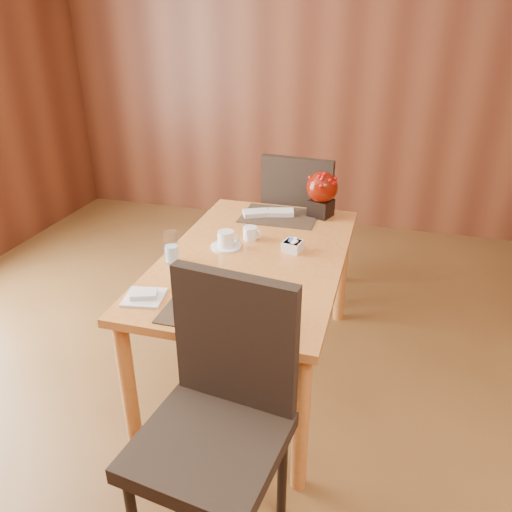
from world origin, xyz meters
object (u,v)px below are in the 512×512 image
(coffee_cup, at_px, (226,241))
(berry_decor, at_px, (322,191))
(soup_setting, at_px, (225,305))
(bread_plate, at_px, (144,297))
(dining_table, at_px, (255,271))
(creamer_jug, at_px, (250,233))
(near_chair, at_px, (220,405))
(water_glass, at_px, (171,247))
(far_chair, at_px, (301,219))
(sugar_caddy, at_px, (293,246))

(coffee_cup, bearing_deg, berry_decor, 54.92)
(soup_setting, xyz_separation_m, bread_plate, (-0.39, 0.05, -0.05))
(dining_table, height_order, soup_setting, soup_setting)
(soup_setting, distance_m, creamer_jug, 0.79)
(dining_table, relative_size, near_chair, 1.41)
(dining_table, distance_m, soup_setting, 0.62)
(soup_setting, distance_m, water_glass, 0.58)
(far_chair, bearing_deg, berry_decor, 125.63)
(dining_table, height_order, water_glass, water_glass)
(bread_plate, xyz_separation_m, near_chair, (0.48, -0.38, -0.15))
(dining_table, xyz_separation_m, berry_decor, (0.24, 0.63, 0.25))
(sugar_caddy, relative_size, far_chair, 0.09)
(near_chair, distance_m, far_chair, 1.86)
(creamer_jug, relative_size, far_chair, 0.09)
(soup_setting, bearing_deg, berry_decor, 83.97)
(coffee_cup, relative_size, near_chair, 0.15)
(soup_setting, relative_size, bread_plate, 1.83)
(sugar_caddy, bearing_deg, near_chair, -92.52)
(water_glass, height_order, far_chair, far_chair)
(soup_setting, bearing_deg, far_chair, 92.20)
(water_glass, relative_size, sugar_caddy, 1.78)
(dining_table, distance_m, bread_plate, 0.65)
(near_chair, bearing_deg, sugar_caddy, 95.18)
(sugar_caddy, bearing_deg, coffee_cup, -171.97)
(water_glass, bearing_deg, creamer_jug, 51.83)
(sugar_caddy, xyz_separation_m, bread_plate, (-0.52, -0.64, -0.02))
(soup_setting, distance_m, bread_plate, 0.39)
(dining_table, height_order, coffee_cup, coffee_cup)
(water_glass, xyz_separation_m, creamer_jug, (0.29, 0.37, -0.05))
(sugar_caddy, bearing_deg, soup_setting, -101.12)
(soup_setting, relative_size, sugar_caddy, 3.27)
(dining_table, distance_m, coffee_cup, 0.22)
(berry_decor, height_order, far_chair, far_chair)
(dining_table, bearing_deg, bread_plate, -122.06)
(dining_table, distance_m, near_chair, 0.94)
(near_chair, bearing_deg, coffee_cup, 115.00)
(sugar_caddy, distance_m, far_chair, 0.86)
(water_glass, height_order, creamer_jug, water_glass)
(bread_plate, distance_m, far_chair, 1.54)
(dining_table, xyz_separation_m, sugar_caddy, (0.18, 0.09, 0.12))
(sugar_caddy, bearing_deg, water_glass, -152.51)
(dining_table, relative_size, bread_plate, 9.08)
(coffee_cup, xyz_separation_m, near_chair, (0.30, -0.97, -0.19))
(coffee_cup, height_order, sugar_caddy, coffee_cup)
(dining_table, height_order, far_chair, far_chair)
(sugar_caddy, bearing_deg, bread_plate, -129.09)
(water_glass, bearing_deg, bread_plate, -85.67)
(dining_table, height_order, bread_plate, bread_plate)
(coffee_cup, bearing_deg, creamer_jug, 55.98)
(bread_plate, bearing_deg, soup_setting, -7.13)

